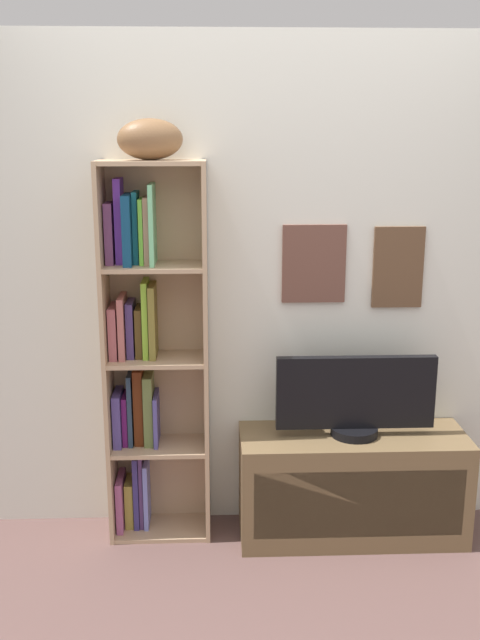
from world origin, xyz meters
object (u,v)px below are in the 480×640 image
at_px(football, 150,139).
at_px(television, 356,397).
at_px(bookshelf, 146,356).
at_px(tv_stand, 352,485).

relative_size(football, television, 0.39).
relative_size(bookshelf, football, 6.23).
xyz_separation_m(bookshelf, tv_stand, (0.97, -0.10, -0.63)).
bearing_deg(tv_stand, bookshelf, 174.21).
height_order(bookshelf, football, football).
bearing_deg(television, tv_stand, -90.00).
height_order(tv_stand, television, television).
height_order(football, television, football).
xyz_separation_m(football, television, (0.92, -0.07, -1.16)).
xyz_separation_m(football, tv_stand, (0.92, -0.07, -1.60)).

